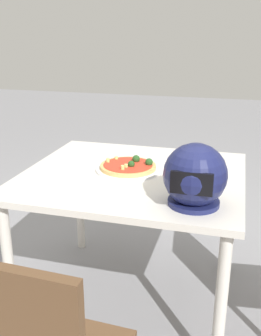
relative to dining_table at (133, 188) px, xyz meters
name	(u,v)px	position (x,y,z in m)	size (l,w,h in m)	color
ground_plane	(133,296)	(0.00, 0.00, -0.65)	(14.00, 14.00, 0.00)	gray
dining_table	(133,188)	(0.00, 0.00, 0.00)	(1.07, 0.96, 0.73)	beige
pizza_plate	(128,169)	(0.03, -0.03, 0.09)	(0.32, 0.32, 0.01)	white
pizza	(129,166)	(0.03, -0.03, 0.11)	(0.28, 0.28, 0.05)	tan
motorcycle_helmet	(195,176)	(-0.33, 0.29, 0.20)	(0.25, 0.25, 0.25)	#191E4C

